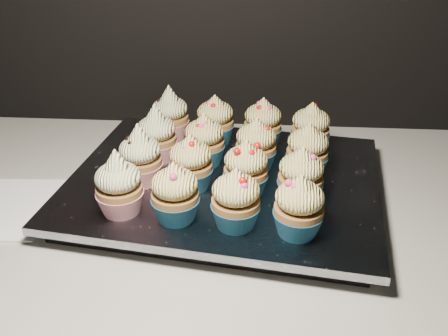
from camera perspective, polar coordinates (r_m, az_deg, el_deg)
name	(u,v)px	position (r m, az deg, el deg)	size (l,w,h in m)	color
worktop	(342,224)	(0.76, 13.37, -6.29)	(2.44, 0.64, 0.04)	beige
baking_tray	(224,190)	(0.76, 0.00, -2.55)	(0.42, 0.32, 0.02)	black
foil_lining	(224,181)	(0.75, 0.00, -1.46)	(0.46, 0.36, 0.01)	silver
cupcake_0	(119,186)	(0.67, -11.93, -2.01)	(0.06, 0.06, 0.10)	#B3182C
cupcake_1	(175,194)	(0.64, -5.63, -2.95)	(0.06, 0.06, 0.08)	#195776
cupcake_2	(236,200)	(0.63, 1.35, -3.69)	(0.06, 0.06, 0.08)	#195776
cupcake_3	(299,207)	(0.62, 8.55, -4.48)	(0.06, 0.06, 0.08)	#195776
cupcake_4	(140,158)	(0.73, -9.53, 1.18)	(0.06, 0.06, 0.10)	#B3182C
cupcake_5	(191,164)	(0.71, -3.83, 0.46)	(0.06, 0.06, 0.08)	#195776
cupcake_6	(246,170)	(0.69, 2.50, -0.19)	(0.06, 0.06, 0.08)	#195776
cupcake_7	(301,177)	(0.68, 8.76, -1.04)	(0.06, 0.06, 0.08)	#195776
cupcake_8	(157,136)	(0.79, -7.71, 3.64)	(0.06, 0.06, 0.10)	#B3182C
cupcake_9	(204,141)	(0.77, -2.26, 3.10)	(0.06, 0.06, 0.08)	#195776
cupcake_10	(256,146)	(0.76, 3.67, 2.58)	(0.06, 0.06, 0.08)	#195776
cupcake_11	(307,151)	(0.75, 9.51, 1.92)	(0.06, 0.06, 0.08)	#195776
cupcake_12	(170,115)	(0.86, -6.16, 6.01)	(0.06, 0.06, 0.10)	#B3182C
cupcake_13	(215,121)	(0.84, -1.02, 5.41)	(0.06, 0.06, 0.08)	#195776
cupcake_14	(263,124)	(0.83, 4.45, 5.05)	(0.06, 0.06, 0.08)	#195776
cupcake_15	(310,129)	(0.82, 9.85, 4.41)	(0.06, 0.06, 0.08)	#195776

